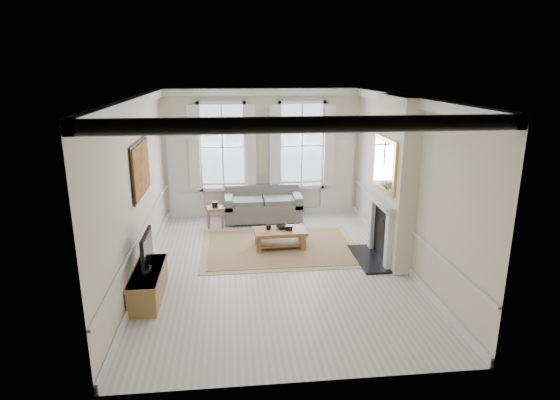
{
  "coord_description": "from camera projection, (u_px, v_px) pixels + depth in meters",
  "views": [
    {
      "loc": [
        -0.84,
        -8.7,
        3.92
      ],
      "look_at": [
        0.15,
        0.61,
        1.25
      ],
      "focal_mm": 30.0,
      "sensor_mm": 36.0,
      "label": 1
    }
  ],
  "objects": [
    {
      "name": "rug",
      "position": [
        280.0,
        247.0,
        10.51
      ],
      "size": [
        3.5,
        2.6,
        0.02
      ],
      "primitive_type": "cube",
      "color": "#9A7A4F",
      "rests_on": "floor"
    },
    {
      "name": "sofa",
      "position": [
        263.0,
        206.0,
        12.35
      ],
      "size": [
        1.99,
        0.97,
        0.89
      ],
      "color": "#555553",
      "rests_on": "floor"
    },
    {
      "name": "chimney_breast",
      "position": [
        394.0,
        181.0,
        9.45
      ],
      "size": [
        0.35,
        1.7,
        3.38
      ],
      "primitive_type": "cube",
      "color": "beige",
      "rests_on": "floor"
    },
    {
      "name": "hearth",
      "position": [
        369.0,
        258.0,
        9.87
      ],
      "size": [
        0.55,
        1.5,
        0.05
      ],
      "primitive_type": "cube",
      "color": "black",
      "rests_on": "floor"
    },
    {
      "name": "coffee_table",
      "position": [
        280.0,
        233.0,
        10.42
      ],
      "size": [
        1.19,
        0.73,
        0.43
      ],
      "rotation": [
        0.0,
        0.0,
        0.05
      ],
      "color": "brown",
      "rests_on": "rug"
    },
    {
      "name": "window_right",
      "position": [
        302.0,
        146.0,
        12.46
      ],
      "size": [
        1.26,
        0.2,
        2.2
      ],
      "primitive_type": null,
      "color": "#B2BCC6",
      "rests_on": "back_wall"
    },
    {
      "name": "tv_stand",
      "position": [
        148.0,
        284.0,
        8.17
      ],
      "size": [
        0.47,
        1.47,
        0.52
      ],
      "primitive_type": "cube",
      "color": "brown",
      "rests_on": "floor"
    },
    {
      "name": "bowl",
      "position": [
        282.0,
        227.0,
        10.49
      ],
      "size": [
        0.32,
        0.32,
        0.07
      ],
      "primitive_type": "imported",
      "rotation": [
        0.0,
        0.0,
        0.19
      ],
      "color": "black",
      "rests_on": "coffee_table"
    },
    {
      "name": "ceramic_pot_b",
      "position": [
        289.0,
        228.0,
        10.36
      ],
      "size": [
        0.15,
        0.15,
        0.11
      ],
      "primitive_type": "cylinder",
      "color": "black",
      "rests_on": "coffee_table"
    },
    {
      "name": "painting",
      "position": [
        141.0,
        168.0,
        8.94
      ],
      "size": [
        0.05,
        1.66,
        1.06
      ],
      "primitive_type": "cube",
      "color": "#B3741E",
      "rests_on": "left_wall"
    },
    {
      "name": "left_wall",
      "position": [
        137.0,
        190.0,
        8.75
      ],
      "size": [
        0.0,
        7.2,
        7.2
      ],
      "primitive_type": "plane",
      "rotation": [
        1.57,
        0.0,
        1.57
      ],
      "color": "beige",
      "rests_on": "floor"
    },
    {
      "name": "right_wall",
      "position": [
        406.0,
        183.0,
        9.28
      ],
      "size": [
        0.0,
        7.2,
        7.2
      ],
      "primitive_type": "plane",
      "rotation": [
        1.57,
        0.0,
        -1.57
      ],
      "color": "beige",
      "rests_on": "floor"
    },
    {
      "name": "ceramic_pot_a",
      "position": [
        269.0,
        227.0,
        10.41
      ],
      "size": [
        0.11,
        0.11,
        0.11
      ],
      "primitive_type": "cylinder",
      "color": "black",
      "rests_on": "coffee_table"
    },
    {
      "name": "window_left",
      "position": [
        222.0,
        147.0,
        12.25
      ],
      "size": [
        1.26,
        0.2,
        2.2
      ],
      "primitive_type": null,
      "color": "#B2BCC6",
      "rests_on": "back_wall"
    },
    {
      "name": "door_left",
      "position": [
        185.0,
        176.0,
        12.36
      ],
      "size": [
        0.9,
        0.08,
        2.3
      ],
      "primitive_type": "cube",
      "color": "silver",
      "rests_on": "floor"
    },
    {
      "name": "mirror",
      "position": [
        384.0,
        164.0,
        9.33
      ],
      "size": [
        0.06,
        1.26,
        1.06
      ],
      "primitive_type": "cube",
      "color": "gold",
      "rests_on": "chimney_breast"
    },
    {
      "name": "ceiling",
      "position": [
        275.0,
        96.0,
        8.55
      ],
      "size": [
        7.2,
        7.2,
        0.0
      ],
      "primitive_type": "plane",
      "rotation": [
        3.14,
        0.0,
        0.0
      ],
      "color": "white",
      "rests_on": "back_wall"
    },
    {
      "name": "side_table",
      "position": [
        215.0,
        211.0,
        11.81
      ],
      "size": [
        0.5,
        0.5,
        0.52
      ],
      "rotation": [
        0.0,
        0.0,
        0.21
      ],
      "color": "brown",
      "rests_on": "floor"
    },
    {
      "name": "door_right",
      "position": [
        337.0,
        172.0,
        12.78
      ],
      "size": [
        0.9,
        0.08,
        2.3
      ],
      "primitive_type": "cube",
      "color": "silver",
      "rests_on": "floor"
    },
    {
      "name": "fireplace",
      "position": [
        380.0,
        226.0,
        9.69
      ],
      "size": [
        0.21,
        1.45,
        1.33
      ],
      "color": "silver",
      "rests_on": "floor"
    },
    {
      "name": "floor",
      "position": [
        276.0,
        268.0,
        9.48
      ],
      "size": [
        7.2,
        7.2,
        0.0
      ],
      "primitive_type": "plane",
      "color": "#B7B5AD",
      "rests_on": "ground"
    },
    {
      "name": "back_wall",
      "position": [
        262.0,
        153.0,
        12.46
      ],
      "size": [
        5.2,
        0.0,
        5.2
      ],
      "primitive_type": "plane",
      "rotation": [
        1.57,
        0.0,
        0.0
      ],
      "color": "beige",
      "rests_on": "floor"
    },
    {
      "name": "tv",
      "position": [
        147.0,
        249.0,
        7.99
      ],
      "size": [
        0.08,
        0.9,
        0.68
      ],
      "color": "black",
      "rests_on": "tv_stand"
    }
  ]
}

